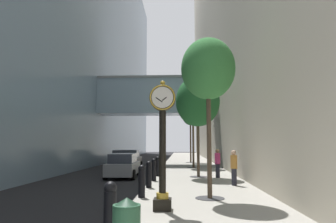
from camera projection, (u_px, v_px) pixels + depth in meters
The scene contains 18 objects.
ground_plane at pixel (163, 166), 30.21m from camera, with size 110.00×110.00×0.00m, color black.
sidewalk_right at pixel (189, 164), 33.09m from camera, with size 5.32×80.00×0.14m, color #9E998E.
building_block_left at pixel (70, 18), 35.48m from camera, with size 21.35×80.00×34.05m.
street_clock at pixel (163, 138), 9.63m from camera, with size 0.84×0.55×4.10m.
bollard_nearest at pixel (110, 209), 6.46m from camera, with size 0.28×0.28×1.24m.
bollard_third at pixel (142, 180), 11.69m from camera, with size 0.28×0.28×1.24m.
bollard_fourth at pixel (149, 174), 14.30m from camera, with size 0.28×0.28×1.24m.
bollard_fifth at pixel (154, 169), 16.92m from camera, with size 0.28×0.28×1.24m.
bollard_sixth at pixel (157, 166), 19.53m from camera, with size 0.28×0.28×1.24m.
street_tree_near at pixel (208, 70), 11.94m from camera, with size 2.13×2.13×6.23m.
street_tree_mid_near at pixel (198, 101), 19.38m from camera, with size 2.82×2.82×6.40m.
street_tree_mid_far at pixel (193, 107), 26.92m from camera, with size 2.68×2.68×6.92m.
street_tree_far at pixel (190, 116), 34.37m from camera, with size 1.84×1.84×6.31m.
pedestrian_walking at pixel (218, 162), 18.55m from camera, with size 0.44×0.44×1.75m.
pedestrian_by_clock at pixel (234, 166), 15.12m from camera, with size 0.48×0.48×1.74m.
car_white_near at pixel (122, 157), 32.39m from camera, with size 2.12×4.71×1.56m.
car_grey_mid at pixel (123, 166), 19.89m from camera, with size 2.00×4.21×1.56m.
car_black_far at pixel (129, 160), 26.69m from camera, with size 2.12×4.16×1.68m.
Camera 1 is at (1.77, -3.58, 2.18)m, focal length 32.34 mm.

